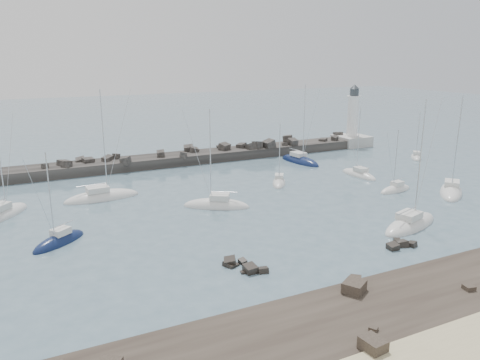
% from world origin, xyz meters
% --- Properties ---
extents(ground, '(400.00, 400.00, 0.00)m').
position_xyz_m(ground, '(0.00, 0.00, 0.00)').
color(ground, slate).
rests_on(ground, ground).
extents(rock_shelf, '(140.00, 12.00, 1.76)m').
position_xyz_m(rock_shelf, '(0.05, -21.97, 0.02)').
color(rock_shelf, '#2D251F').
rests_on(rock_shelf, ground).
extents(rock_cluster_near, '(3.66, 4.34, 1.54)m').
position_xyz_m(rock_cluster_near, '(-4.16, -8.61, 0.08)').
color(rock_cluster_near, black).
rests_on(rock_cluster_near, ground).
extents(rock_cluster_far, '(3.69, 2.59, 1.53)m').
position_xyz_m(rock_cluster_far, '(13.92, -11.45, 0.12)').
color(rock_cluster_far, black).
rests_on(rock_cluster_far, ground).
extents(breakwater, '(115.00, 7.18, 4.98)m').
position_xyz_m(breakwater, '(-7.31, 38.00, 0.31)').
color(breakwater, '#292725').
rests_on(breakwater, ground).
extents(lighthouse, '(7.00, 7.00, 14.60)m').
position_xyz_m(lighthouse, '(47.00, 38.00, 3.09)').
color(lighthouse, '#ABABA5').
rests_on(lighthouse, ground).
extents(sailboat_2, '(6.92, 6.07, 11.45)m').
position_xyz_m(sailboat_2, '(-19.65, 5.92, 0.15)').
color(sailboat_2, '#101D45').
rests_on(sailboat_2, ground).
extents(sailboat_3, '(7.75, 8.85, 14.41)m').
position_xyz_m(sailboat_3, '(-25.32, 18.62, 0.16)').
color(sailboat_3, silver).
rests_on(sailboat_3, ground).
extents(sailboat_4, '(10.99, 3.98, 16.99)m').
position_xyz_m(sailboat_4, '(-12.40, 20.81, 0.15)').
color(sailboat_4, silver).
rests_on(sailboat_4, ground).
extents(sailboat_5, '(9.34, 7.23, 14.65)m').
position_xyz_m(sailboat_5, '(1.19, 10.02, 0.16)').
color(sailboat_5, silver).
rests_on(sailboat_5, ground).
extents(sailboat_6, '(5.39, 6.79, 10.84)m').
position_xyz_m(sailboat_6, '(15.10, 16.69, 0.14)').
color(sailboat_6, silver).
rests_on(sailboat_6, ground).
extents(sailboat_7, '(11.08, 6.29, 16.68)m').
position_xyz_m(sailboat_7, '(19.56, -7.28, 0.15)').
color(sailboat_7, silver).
rests_on(sailboat_7, ground).
extents(sailboat_8, '(4.50, 10.63, 16.25)m').
position_xyz_m(sailboat_8, '(26.80, 28.51, 0.15)').
color(sailboat_8, '#101D45').
rests_on(sailboat_8, ground).
extents(sailboat_9, '(6.65, 2.90, 10.42)m').
position_xyz_m(sailboat_9, '(29.09, 5.16, 0.14)').
color(sailboat_9, silver).
rests_on(sailboat_9, ground).
extents(sailboat_10, '(2.76, 8.15, 12.81)m').
position_xyz_m(sailboat_10, '(30.14, 15.01, 0.14)').
color(sailboat_10, silver).
rests_on(sailboat_10, ground).
extents(sailboat_11, '(9.80, 8.94, 16.00)m').
position_xyz_m(sailboat_11, '(35.81, 0.57, 0.15)').
color(sailboat_11, silver).
rests_on(sailboat_11, ground).
extents(sailboat_12, '(5.59, 5.98, 10.14)m').
position_xyz_m(sailboat_12, '(49.99, 21.22, 0.14)').
color(sailboat_12, silver).
rests_on(sailboat_12, ground).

